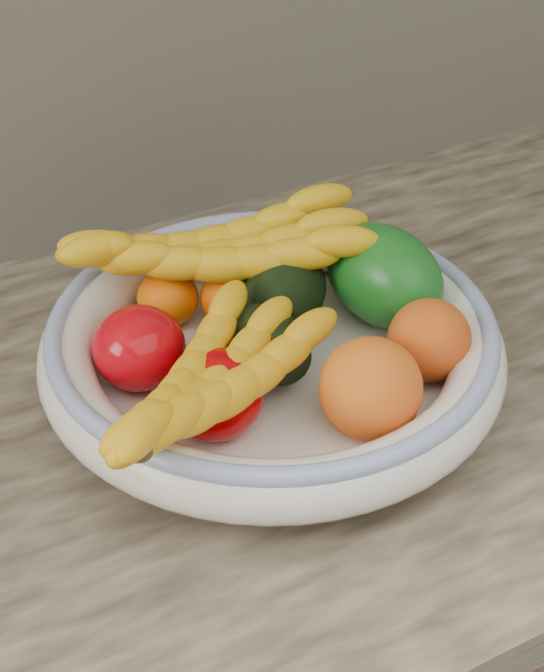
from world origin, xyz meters
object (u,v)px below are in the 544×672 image
(green_mango, at_px, (384,276))
(banana_bunch_front, at_px, (210,390))
(fruit_bowl, at_px, (272,347))
(banana_bunch_back, at_px, (217,258))

(green_mango, height_order, banana_bunch_front, green_mango)
(green_mango, bearing_deg, banana_bunch_front, -169.15)
(fruit_bowl, xyz_separation_m, banana_bunch_front, (-0.09, -0.06, 0.03))
(green_mango, relative_size, banana_bunch_back, 0.43)
(fruit_bowl, distance_m, banana_bunch_back, 0.10)
(fruit_bowl, xyz_separation_m, green_mango, (0.12, 0.01, 0.03))
(fruit_bowl, height_order, green_mango, green_mango)
(fruit_bowl, bearing_deg, green_mango, 6.14)
(fruit_bowl, height_order, banana_bunch_front, banana_bunch_front)
(banana_bunch_front, bearing_deg, banana_bunch_back, 29.39)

